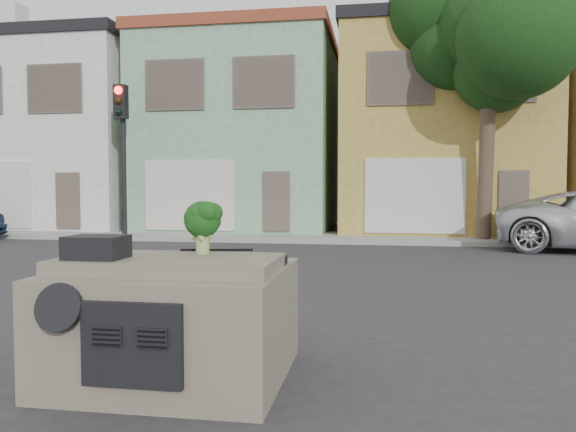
# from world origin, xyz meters

# --- Properties ---
(ground_plane) EXTENTS (120.00, 120.00, 0.00)m
(ground_plane) POSITION_xyz_m (0.00, 0.00, 0.00)
(ground_plane) COLOR #303033
(ground_plane) RESTS_ON ground
(sidewalk) EXTENTS (40.00, 3.00, 0.15)m
(sidewalk) POSITION_xyz_m (0.00, 10.50, 0.07)
(sidewalk) COLOR gray
(sidewalk) RESTS_ON ground
(townhouse_white) EXTENTS (7.20, 8.20, 7.55)m
(townhouse_white) POSITION_xyz_m (-11.00, 14.50, 3.77)
(townhouse_white) COLOR silver
(townhouse_white) RESTS_ON ground
(townhouse_mint) EXTENTS (7.20, 8.20, 7.55)m
(townhouse_mint) POSITION_xyz_m (-3.50, 14.50, 3.77)
(townhouse_mint) COLOR #7DAE88
(townhouse_mint) RESTS_ON ground
(townhouse_tan) EXTENTS (7.20, 8.20, 7.55)m
(townhouse_tan) POSITION_xyz_m (4.00, 14.50, 3.77)
(townhouse_tan) COLOR #B39542
(townhouse_tan) RESTS_ON ground
(traffic_signal) EXTENTS (0.40, 0.40, 5.10)m
(traffic_signal) POSITION_xyz_m (-6.50, 9.50, 2.55)
(traffic_signal) COLOR black
(traffic_signal) RESTS_ON ground
(tree_near) EXTENTS (4.40, 4.00, 8.50)m
(tree_near) POSITION_xyz_m (5.00, 9.80, 4.25)
(tree_near) COLOR #143611
(tree_near) RESTS_ON ground
(car_dashboard) EXTENTS (2.00, 1.80, 1.12)m
(car_dashboard) POSITION_xyz_m (0.00, -3.00, 0.56)
(car_dashboard) COLOR #716958
(car_dashboard) RESTS_ON ground
(instrument_hump) EXTENTS (0.48, 0.38, 0.20)m
(instrument_hump) POSITION_xyz_m (-0.58, -3.35, 1.22)
(instrument_hump) COLOR black
(instrument_hump) RESTS_ON car_dashboard
(wiper_arm) EXTENTS (0.69, 0.15, 0.02)m
(wiper_arm) POSITION_xyz_m (0.28, -2.62, 1.13)
(wiper_arm) COLOR black
(wiper_arm) RESTS_ON car_dashboard
(broccoli) EXTENTS (0.57, 0.57, 0.50)m
(broccoli) POSITION_xyz_m (0.21, -2.86, 1.37)
(broccoli) COLOR #123A10
(broccoli) RESTS_ON car_dashboard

